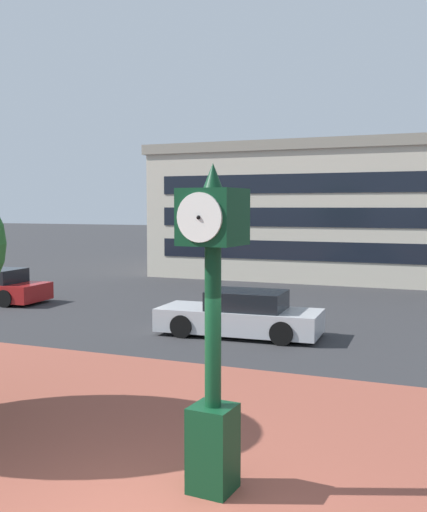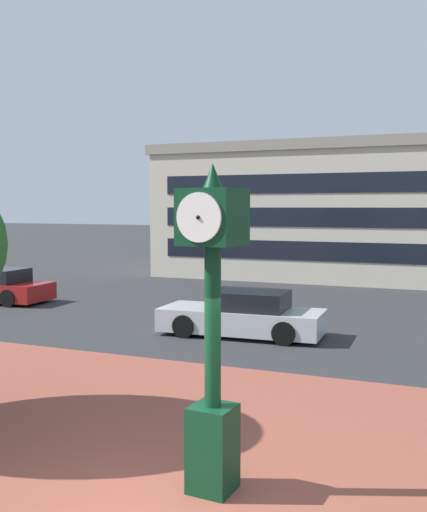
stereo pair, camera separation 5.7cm
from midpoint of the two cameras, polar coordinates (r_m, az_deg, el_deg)
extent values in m
cube|color=brown|center=(8.73, -1.22, -19.93)|extent=(44.00, 10.79, 0.01)
cube|color=#0C381E|center=(8.14, -0.26, -17.57)|extent=(0.57, 0.57, 1.11)
cylinder|color=#0C381E|center=(7.69, -0.27, -6.61)|extent=(0.21, 0.21, 2.04)
cube|color=#0C381E|center=(7.54, -0.27, 3.68)|extent=(0.75, 0.75, 0.70)
cylinder|color=white|center=(7.87, 0.93, 3.72)|extent=(0.60, 0.07, 0.60)
sphere|color=black|center=(7.89, 0.99, 3.72)|extent=(0.05, 0.05, 0.05)
cylinder|color=white|center=(7.21, -1.57, 3.63)|extent=(0.60, 0.07, 0.60)
sphere|color=black|center=(7.20, -1.65, 3.63)|extent=(0.05, 0.05, 0.05)
cone|color=#0C381E|center=(7.55, -0.27, 7.53)|extent=(0.25, 0.25, 0.31)
cylinder|color=black|center=(23.30, -18.98, -3.78)|extent=(0.65, 0.25, 0.64)
cylinder|color=black|center=(24.64, -16.52, -3.27)|extent=(0.65, 0.25, 0.64)
cube|color=#B7BABF|center=(17.28, 2.32, -6.01)|extent=(4.65, 1.96, 0.64)
cube|color=black|center=(17.12, 3.05, -4.21)|extent=(2.18, 1.60, 0.56)
cylinder|color=black|center=(17.03, -3.09, -6.58)|extent=(0.65, 0.25, 0.64)
cylinder|color=black|center=(18.50, -1.16, -5.67)|extent=(0.65, 0.25, 0.64)
cylinder|color=black|center=(16.18, 6.30, -7.20)|extent=(0.65, 0.25, 0.64)
cylinder|color=black|center=(17.72, 7.50, -6.17)|extent=(0.65, 0.25, 0.64)
cube|color=beige|center=(34.17, 14.08, 3.68)|extent=(20.45, 12.14, 6.28)
cube|color=gray|center=(34.29, 14.19, 9.35)|extent=(20.85, 12.38, 0.50)
cube|color=black|center=(28.23, 12.23, 0.35)|extent=(18.40, 0.04, 0.90)
cube|color=black|center=(28.16, 12.28, 3.53)|extent=(18.40, 0.04, 0.90)
cube|color=black|center=(28.17, 12.34, 6.73)|extent=(18.40, 0.04, 0.90)
camera|label=1|loc=(0.03, -90.20, -0.02)|focal=42.74mm
camera|label=2|loc=(0.03, 89.80, 0.02)|focal=42.74mm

